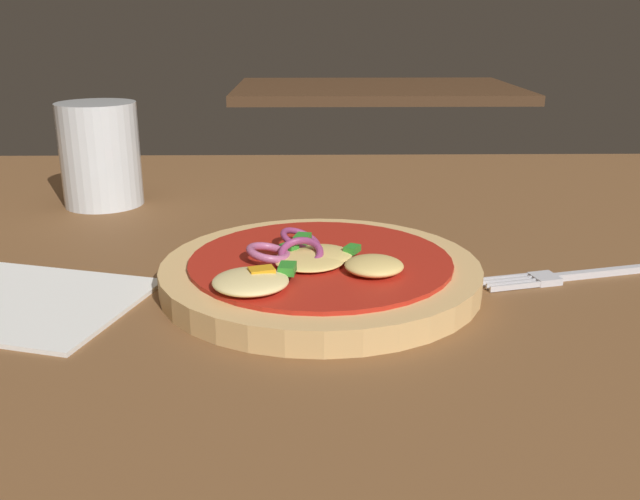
{
  "coord_description": "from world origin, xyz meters",
  "views": [
    {
      "loc": [
        0.01,
        -0.43,
        0.21
      ],
      "look_at": [
        0.02,
        0.05,
        0.05
      ],
      "focal_mm": 39.27,
      "sensor_mm": 36.0,
      "label": 1
    }
  ],
  "objects": [
    {
      "name": "dining_table",
      "position": [
        0.0,
        0.0,
        0.01
      ],
      "size": [
        1.38,
        1.03,
        0.03
      ],
      "color": "brown",
      "rests_on": "ground"
    },
    {
      "name": "pizza",
      "position": [
        0.02,
        0.03,
        0.04
      ],
      "size": [
        0.22,
        0.22,
        0.04
      ],
      "color": "tan",
      "rests_on": "dining_table"
    },
    {
      "name": "fork",
      "position": [
        0.21,
        0.04,
        0.03
      ],
      "size": [
        0.17,
        0.05,
        0.0
      ],
      "color": "silver",
      "rests_on": "dining_table"
    },
    {
      "name": "beer_glass",
      "position": [
        -0.19,
        0.26,
        0.07
      ],
      "size": [
        0.08,
        0.08,
        0.1
      ],
      "color": "silver",
      "rests_on": "dining_table"
    },
    {
      "name": "napkin",
      "position": [
        -0.18,
        0.0,
        0.03
      ],
      "size": [
        0.19,
        0.16,
        0.0
      ],
      "color": "white",
      "rests_on": "dining_table"
    },
    {
      "name": "background_table",
      "position": [
        0.2,
        1.5,
        0.01
      ],
      "size": [
        0.76,
        0.51,
        0.03
      ],
      "color": "#4C301C",
      "rests_on": "ground"
    }
  ]
}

